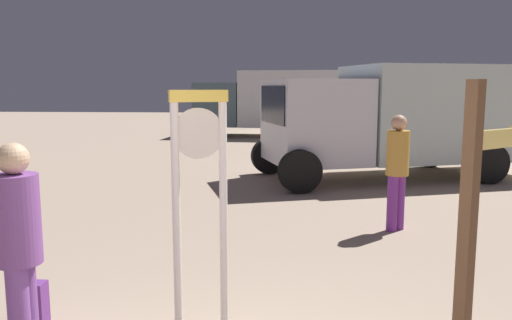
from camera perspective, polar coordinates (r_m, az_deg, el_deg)
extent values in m
cylinder|color=white|center=(4.42, -8.86, -6.98)|extent=(0.07, 0.07, 2.05)
cylinder|color=white|center=(4.51, -3.64, -6.60)|extent=(0.07, 0.07, 2.05)
cube|color=#FBCC4D|center=(4.31, -6.44, 7.13)|extent=(0.49, 0.27, 0.10)
cylinder|color=silver|center=(4.35, -6.46, 2.97)|extent=(0.41, 0.21, 0.43)
cube|color=black|center=(4.38, -6.53, 3.00)|extent=(0.10, 0.05, 0.04)
cube|color=black|center=(4.38, -6.53, 3.00)|extent=(0.15, 0.07, 0.08)
cube|color=brown|center=(4.13, 22.51, -7.31)|extent=(0.14, 0.14, 2.23)
cube|color=#FFE170|center=(4.32, 25.67, 2.20)|extent=(0.53, 0.44, 0.14)
sphere|color=#F0E690|center=(4.37, 22.70, -14.17)|extent=(0.04, 0.04, 0.04)
sphere|color=#FDE993|center=(4.23, 23.03, -8.57)|extent=(0.04, 0.04, 0.04)
sphere|color=#F1DD86|center=(4.12, 23.38, -2.62)|extent=(0.04, 0.04, 0.04)
sphere|color=#EFF192|center=(4.07, 23.73, 3.55)|extent=(0.04, 0.04, 0.04)
cylinder|color=#7D4999|center=(4.52, -24.16, -15.24)|extent=(0.16, 0.16, 0.86)
cylinder|color=#7C4790|center=(4.21, -25.14, -6.02)|extent=(0.34, 0.34, 0.68)
sphere|color=#D4AC85|center=(4.13, -25.52, 0.14)|extent=(0.24, 0.24, 0.24)
cube|color=#71378A|center=(5.24, -23.83, -14.53)|extent=(0.28, 0.16, 0.42)
cube|color=#68318E|center=(5.35, -23.27, -14.77)|extent=(0.19, 0.04, 0.18)
cylinder|color=purple|center=(7.99, 14.97, -4.71)|extent=(0.16, 0.16, 0.85)
cylinder|color=purple|center=(8.12, 15.70, -4.53)|extent=(0.16, 0.16, 0.85)
cylinder|color=gold|center=(7.93, 15.55, 0.76)|extent=(0.34, 0.34, 0.67)
sphere|color=tan|center=(7.89, 15.67, 4.03)|extent=(0.23, 0.23, 0.23)
cube|color=silver|center=(13.19, 19.74, 5.04)|extent=(4.82, 3.59, 2.21)
cube|color=silver|center=(11.76, 6.56, 4.35)|extent=(2.58, 2.77, 1.89)
cube|color=black|center=(11.44, 1.85, 6.18)|extent=(0.61, 1.83, 0.83)
cylinder|color=black|center=(12.79, 1.49, 0.45)|extent=(0.93, 0.51, 0.90)
cylinder|color=black|center=(10.49, 4.94, -1.29)|extent=(0.93, 0.51, 0.90)
cylinder|color=black|center=(14.60, 18.74, 0.99)|extent=(0.93, 0.51, 0.90)
cylinder|color=black|center=(12.63, 24.61, -0.39)|extent=(0.93, 0.51, 0.90)
cube|color=silver|center=(22.41, 3.83, 6.83)|extent=(4.42, 2.68, 2.39)
cube|color=#445961|center=(22.89, -4.09, 6.23)|extent=(2.08, 2.40, 1.89)
cube|color=black|center=(23.10, -6.48, 7.16)|extent=(0.17, 1.91, 0.83)
cylinder|color=black|center=(24.28, -5.12, 4.10)|extent=(0.92, 0.31, 0.90)
cylinder|color=black|center=(21.93, -6.59, 3.64)|extent=(0.92, 0.31, 0.90)
cylinder|color=black|center=(23.64, 5.41, 3.98)|extent=(0.92, 0.31, 0.90)
cylinder|color=black|center=(21.23, 5.07, 3.51)|extent=(0.92, 0.31, 0.90)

